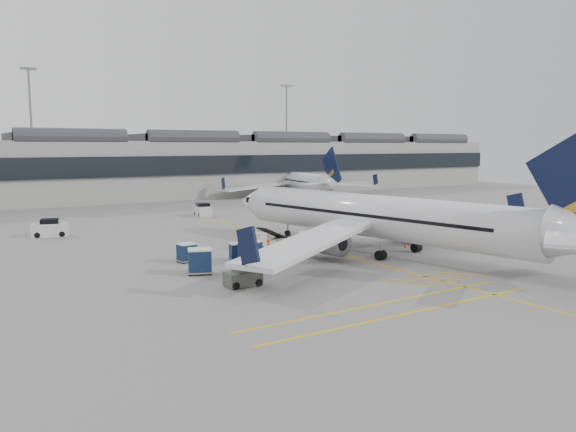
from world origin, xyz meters
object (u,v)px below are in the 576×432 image
baggage_cart_a (238,251)px  pushback_tug (243,278)px  ramp_agent_a (269,248)px  belt_loader (265,242)px  airliner_main (383,218)px  ramp_agent_b (273,255)px

baggage_cart_a → pushback_tug: 9.33m
ramp_agent_a → belt_loader: bearing=24.6°
baggage_cart_a → airliner_main: bearing=-5.1°
belt_loader → pushback_tug: 15.31m
belt_loader → ramp_agent_a: bearing=-135.3°
baggage_cart_a → pushback_tug: bearing=-102.3°
pushback_tug → belt_loader: bearing=54.6°
airliner_main → belt_loader: airliner_main is taller
airliner_main → ramp_agent_a: airliner_main is taller
ramp_agent_b → pushback_tug: bearing=42.6°
baggage_cart_a → ramp_agent_a: (3.02, -0.32, -0.01)m
ramp_agent_b → ramp_agent_a: bearing=-113.0°
airliner_main → baggage_cart_a: (-13.27, 4.27, -2.56)m
ramp_agent_a → pushback_tug: (-6.96, -8.13, -0.20)m
ramp_agent_a → airliner_main: bearing=-60.1°
belt_loader → ramp_agent_b: belt_loader is taller
ramp_agent_a → pushback_tug: ramp_agent_a is taller
pushback_tug → ramp_agent_b: bearing=43.0°
airliner_main → pushback_tug: bearing=-176.6°
belt_loader → baggage_cart_a: (-5.11, -3.90, 0.22)m
ramp_agent_b → pushback_tug: ramp_agent_b is taller
ramp_agent_a → ramp_agent_b: bearing=-152.4°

